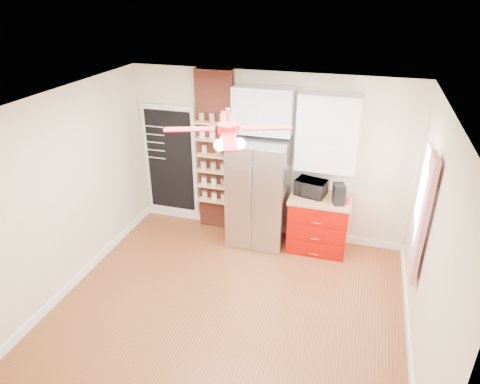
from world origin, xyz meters
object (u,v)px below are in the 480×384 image
(fridge, at_px, (258,193))
(red_cabinet, at_px, (318,223))
(canister_left, at_px, (346,199))
(ceiling_fan, at_px, (228,129))
(pantry_jar_oats, at_px, (204,149))
(coffee_maker, at_px, (339,194))
(toaster_oven, at_px, (311,188))

(fridge, height_order, red_cabinet, fridge)
(fridge, distance_m, canister_left, 1.34)
(fridge, distance_m, ceiling_fan, 2.25)
(red_cabinet, distance_m, pantry_jar_oats, 2.17)
(red_cabinet, bearing_deg, ceiling_fan, -118.71)
(coffee_maker, bearing_deg, red_cabinet, 139.64)
(canister_left, bearing_deg, pantry_jar_oats, 175.01)
(fridge, relative_size, pantry_jar_oats, 12.79)
(pantry_jar_oats, bearing_deg, canister_left, -4.99)
(fridge, bearing_deg, toaster_oven, 7.68)
(fridge, xyz_separation_m, coffee_maker, (1.23, -0.06, 0.18))
(canister_left, bearing_deg, red_cabinet, 168.39)
(coffee_maker, bearing_deg, ceiling_fan, -145.02)
(ceiling_fan, relative_size, canister_left, 10.48)
(toaster_oven, height_order, pantry_jar_oats, pantry_jar_oats)
(canister_left, bearing_deg, ceiling_fan, -128.81)
(coffee_maker, bearing_deg, canister_left, -0.78)
(coffee_maker, relative_size, canister_left, 2.33)
(red_cabinet, xyz_separation_m, canister_left, (0.37, -0.08, 0.51))
(red_cabinet, bearing_deg, coffee_maker, -22.35)
(toaster_oven, height_order, coffee_maker, coffee_maker)
(fridge, xyz_separation_m, ceiling_fan, (0.05, -1.63, 1.55))
(canister_left, relative_size, pantry_jar_oats, 0.98)
(ceiling_fan, bearing_deg, red_cabinet, 61.29)
(red_cabinet, distance_m, ceiling_fan, 2.75)
(ceiling_fan, relative_size, toaster_oven, 3.08)
(toaster_oven, distance_m, canister_left, 0.56)
(red_cabinet, height_order, canister_left, canister_left)
(fridge, height_order, pantry_jar_oats, fridge)
(toaster_oven, bearing_deg, pantry_jar_oats, -168.40)
(red_cabinet, distance_m, coffee_maker, 0.67)
(fridge, relative_size, red_cabinet, 1.86)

